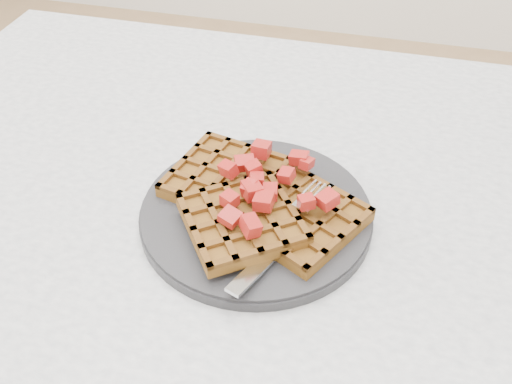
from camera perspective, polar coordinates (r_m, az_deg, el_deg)
table at (r=0.75m, az=4.49°, el=-7.58°), size 1.20×0.80×0.75m
plate at (r=0.64m, az=-0.00°, el=-2.14°), size 0.26×0.26×0.02m
waffles at (r=0.63m, az=-0.07°, el=-1.10°), size 0.25×0.22×0.03m
strawberry_pile at (r=0.61m, az=-0.00°, el=0.98°), size 0.15×0.15×0.02m
fork at (r=0.60m, az=3.12°, el=-4.34°), size 0.09×0.18×0.02m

